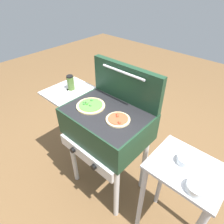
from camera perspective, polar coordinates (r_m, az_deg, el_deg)
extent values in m
plane|color=brown|center=(2.11, -1.07, -19.88)|extent=(8.00, 8.00, 0.00)
cube|color=#193823|center=(1.52, -1.40, -3.47)|extent=(0.64, 0.48, 0.24)
cube|color=black|center=(1.45, -1.46, 0.03)|extent=(0.61, 0.46, 0.01)
cube|color=#BCBCBC|center=(1.76, -12.92, 6.18)|extent=(0.32, 0.41, 0.02)
cube|color=#BCBCBC|center=(1.82, -12.45, 3.18)|extent=(0.02, 0.02, 0.24)
cube|color=#BCBCBC|center=(1.52, -8.00, -12.90)|extent=(0.58, 0.02, 0.10)
cylinder|color=black|center=(1.58, -11.58, -11.02)|extent=(0.04, 0.02, 0.04)
cylinder|color=black|center=(1.45, -5.50, -15.93)|extent=(0.04, 0.02, 0.04)
cylinder|color=#BCBCBC|center=(1.90, -11.33, -13.00)|extent=(0.04, 0.04, 0.66)
cylinder|color=#BCBCBC|center=(1.66, 1.31, -22.89)|extent=(0.04, 0.04, 0.66)
cylinder|color=#BCBCBC|center=(2.06, -3.05, -7.24)|extent=(0.04, 0.04, 0.66)
cylinder|color=#BCBCBC|center=(1.84, 9.41, -15.03)|extent=(0.04, 0.04, 0.66)
cube|color=#193823|center=(1.50, 4.15, 8.39)|extent=(0.63, 0.06, 0.30)
cylinder|color=#B7B7BC|center=(1.42, 3.18, 11.67)|extent=(0.38, 0.02, 0.02)
cylinder|color=beige|center=(1.36, 1.79, -2.24)|extent=(0.17, 0.17, 0.01)
cylinder|color=#D14C2D|center=(1.35, 1.80, -1.95)|extent=(0.14, 0.14, 0.01)
sphere|color=#AE482B|center=(1.31, 2.22, -3.10)|extent=(0.02, 0.02, 0.02)
sphere|color=red|center=(1.36, 1.64, -1.24)|extent=(0.02, 0.02, 0.02)
sphere|color=red|center=(1.38, 1.44, -0.81)|extent=(0.02, 0.02, 0.02)
cylinder|color=#E0C17F|center=(1.50, -6.29, 1.84)|extent=(0.22, 0.22, 0.01)
cylinder|color=#4C8C38|center=(1.50, -6.31, 2.12)|extent=(0.18, 0.18, 0.01)
sphere|color=#3C7E3C|center=(1.50, -8.30, 2.40)|extent=(0.02, 0.02, 0.02)
sphere|color=green|center=(1.50, -7.47, 2.33)|extent=(0.02, 0.02, 0.02)
sphere|color=#3D863C|center=(1.54, -6.03, 3.52)|extent=(0.02, 0.02, 0.02)
sphere|color=#4D833D|center=(1.52, -8.24, 2.90)|extent=(0.02, 0.02, 0.02)
sphere|color=#417539|center=(1.48, -6.44, 1.97)|extent=(0.02, 0.02, 0.02)
sphere|color=#4F783E|center=(1.52, -7.38, 2.77)|extent=(0.03, 0.03, 0.03)
cylinder|color=#4C6B2D|center=(1.73, -12.12, 8.31)|extent=(0.06, 0.06, 0.12)
cylinder|color=black|center=(1.71, -12.40, 10.24)|extent=(0.06, 0.06, 0.01)
cube|color=#B2B2B7|center=(1.28, 21.48, -15.33)|extent=(0.44, 0.36, 0.02)
cylinder|color=#B2B2B7|center=(1.56, 8.50, -24.75)|extent=(0.04, 0.04, 0.79)
cylinder|color=#B2B2B7|center=(1.72, 14.59, -17.70)|extent=(0.04, 0.04, 0.79)
cylinder|color=#B2B2B7|center=(1.68, 26.71, -23.63)|extent=(0.04, 0.04, 0.79)
cylinder|color=silver|center=(1.27, 20.88, -13.14)|extent=(0.10, 0.10, 0.04)
cylinder|color=maroon|center=(1.28, 20.81, -13.34)|extent=(0.08, 0.08, 0.02)
cylinder|color=silver|center=(1.18, 23.84, -19.79)|extent=(0.11, 0.11, 0.04)
cylinder|color=beige|center=(1.18, 23.76, -19.97)|extent=(0.09, 0.09, 0.02)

